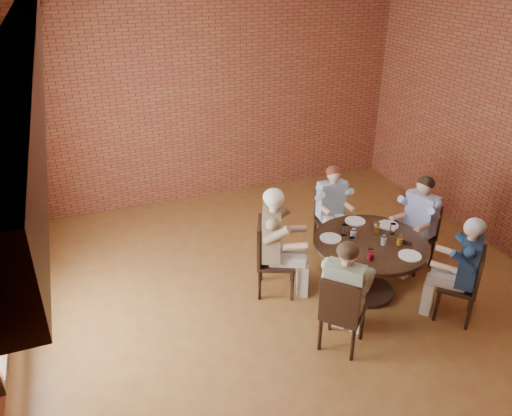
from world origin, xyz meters
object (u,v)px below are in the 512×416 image
object	(u,v)px
chair_a	(419,232)
chair_d	(341,312)
chair_b	(329,216)
diner_c	(277,242)
chair_e	(466,282)
smartphone	(406,243)
diner_b	(332,210)
diner_a	(417,224)
dining_table	(369,257)
chair_c	(269,254)
diner_d	(345,295)
diner_e	(461,270)

from	to	relation	value
chair_a	chair_d	world-z (taller)	chair_a
chair_b	diner_c	size ratio (longest dim) A/B	0.64
chair_e	diner_c	bearing A→B (deg)	-78.42
chair_b	smartphone	world-z (taller)	chair_b
diner_b	chair_d	size ratio (longest dim) A/B	1.36
chair_b	diner_a	bearing A→B (deg)	-42.50
dining_table	chair_e	bearing A→B (deg)	-47.06
diner_a	chair_c	bearing A→B (deg)	-113.65
diner_a	chair_b	world-z (taller)	diner_a
diner_d	chair_c	bearing A→B (deg)	-26.39
chair_d	smartphone	world-z (taller)	chair_d
chair_a	diner_a	xyz separation A→B (m)	(-0.08, -0.03, 0.15)
diner_b	diner_c	distance (m)	1.29
smartphone	chair_a	bearing A→B (deg)	21.32
smartphone	chair_c	bearing A→B (deg)	137.85
diner_c	chair_d	bearing A→B (deg)	-146.44
diner_c	diner_e	distance (m)	2.12
dining_table	diner_b	world-z (taller)	diner_b
chair_c	diner_d	world-z (taller)	diner_d
chair_c	smartphone	distance (m)	1.65
chair_b	chair_e	bearing A→B (deg)	-66.86
diner_a	chair_c	distance (m)	2.05
chair_b	chair_e	distance (m)	2.11
dining_table	chair_e	xyz separation A→B (m)	(0.76, -0.82, -0.03)
diner_e	smartphone	size ratio (longest dim) A/B	9.40
diner_b	chair_c	world-z (taller)	diner_b
diner_a	diner_b	bearing A→B (deg)	-152.40
chair_a	diner_b	bearing A→B (deg)	-148.87
chair_c	diner_e	world-z (taller)	diner_e
diner_c	chair_a	bearing A→B (deg)	-69.87
diner_c	diner_d	bearing A→B (deg)	-143.13
diner_a	diner_b	size ratio (longest dim) A/B	1.04
diner_d	smartphone	xyz separation A→B (m)	(1.13, 0.53, 0.10)
dining_table	diner_b	bearing A→B (deg)	85.35
chair_e	diner_e	xyz separation A→B (m)	(-0.06, 0.06, 0.15)
chair_c	diner_c	world-z (taller)	diner_c
diner_c	smartphone	world-z (taller)	diner_c
chair_a	diner_b	size ratio (longest dim) A/B	0.73
dining_table	chair_e	world-z (taller)	chair_e
diner_a	diner_e	xyz separation A→B (m)	(-0.20, -1.06, -0.00)
diner_b	chair_d	distance (m)	2.08
chair_a	diner_a	world-z (taller)	diner_a
chair_d	diner_e	xyz separation A→B (m)	(1.53, 0.00, 0.15)
diner_c	chair_b	bearing A→B (deg)	-33.47
chair_b	diner_e	bearing A→B (deg)	-67.82
chair_c	chair_e	world-z (taller)	chair_c
chair_d	diner_c	bearing A→B (deg)	-33.20
diner_b	diner_d	world-z (taller)	diner_d
diner_a	chair_d	xyz separation A→B (m)	(-1.74, -1.06, -0.15)
chair_a	diner_d	size ratio (longest dim) A/B	0.71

